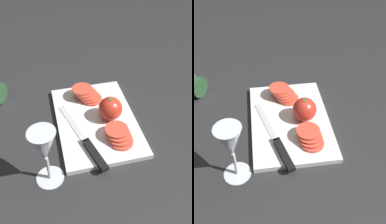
% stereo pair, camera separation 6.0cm
% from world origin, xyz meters
% --- Properties ---
extents(ground_plane, '(3.00, 3.00, 0.00)m').
position_xyz_m(ground_plane, '(0.00, 0.00, 0.00)').
color(ground_plane, '#28282B').
extents(cutting_board, '(0.37, 0.25, 0.02)m').
position_xyz_m(cutting_board, '(0.06, 0.01, 0.01)').
color(cutting_board, white).
rests_on(cutting_board, ground_plane).
extents(wine_glass, '(0.08, 0.08, 0.18)m').
position_xyz_m(wine_glass, '(0.23, -0.16, 0.12)').
color(wine_glass, silver).
rests_on(wine_glass, ground_plane).
extents(whole_tomato, '(0.08, 0.08, 0.08)m').
position_xyz_m(whole_tomato, '(0.06, 0.05, 0.06)').
color(whole_tomato, red).
rests_on(whole_tomato, cutting_board).
extents(knife, '(0.30, 0.10, 0.01)m').
position_xyz_m(knife, '(0.18, -0.04, 0.02)').
color(knife, silver).
rests_on(knife, cutting_board).
extents(tomato_slice_stack_near, '(0.09, 0.10, 0.04)m').
position_xyz_m(tomato_slice_stack_near, '(-0.05, -0.00, 0.04)').
color(tomato_slice_stack_near, '#DB4C38').
rests_on(tomato_slice_stack_near, cutting_board).
extents(tomato_slice_stack_far, '(0.10, 0.08, 0.03)m').
position_xyz_m(tomato_slice_stack_far, '(0.16, 0.05, 0.03)').
color(tomato_slice_stack_far, '#DB4C38').
rests_on(tomato_slice_stack_far, cutting_board).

